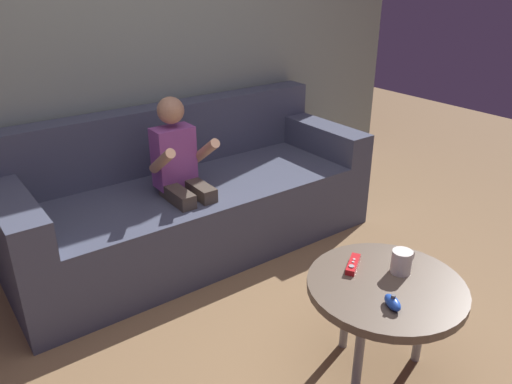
{
  "coord_description": "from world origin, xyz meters",
  "views": [
    {
      "loc": [
        -1.03,
        -0.92,
        1.54
      ],
      "look_at": [
        0.21,
        0.76,
        0.59
      ],
      "focal_mm": 35.05,
      "sensor_mm": 36.0,
      "label": 1
    }
  ],
  "objects_px": {
    "couch": "(191,200)",
    "coffee_mug": "(402,261)",
    "coffee_table": "(385,292)",
    "nunchuk_blue": "(393,302)",
    "game_remote_red_near_edge": "(353,264)",
    "person_seated_on_couch": "(182,174)"
  },
  "relations": [
    {
      "from": "couch",
      "to": "coffee_mug",
      "type": "bearing_deg",
      "value": -82.33
    },
    {
      "from": "coffee_table",
      "to": "nunchuk_blue",
      "type": "distance_m",
      "value": 0.16
    },
    {
      "from": "couch",
      "to": "coffee_mug",
      "type": "height_order",
      "value": "couch"
    },
    {
      "from": "coffee_table",
      "to": "game_remote_red_near_edge",
      "type": "bearing_deg",
      "value": 97.8
    },
    {
      "from": "couch",
      "to": "nunchuk_blue",
      "type": "bearing_deg",
      "value": -90.84
    },
    {
      "from": "nunchuk_blue",
      "to": "couch",
      "type": "bearing_deg",
      "value": 89.16
    },
    {
      "from": "coffee_table",
      "to": "coffee_mug",
      "type": "xyz_separation_m",
      "value": [
        0.11,
        0.02,
        0.09
      ]
    },
    {
      "from": "nunchuk_blue",
      "to": "coffee_mug",
      "type": "xyz_separation_m",
      "value": [
        0.21,
        0.13,
        0.03
      ]
    },
    {
      "from": "coffee_table",
      "to": "game_remote_red_near_edge",
      "type": "distance_m",
      "value": 0.16
    },
    {
      "from": "nunchuk_blue",
      "to": "coffee_table",
      "type": "bearing_deg",
      "value": 48.13
    },
    {
      "from": "game_remote_red_near_edge",
      "to": "coffee_mug",
      "type": "bearing_deg",
      "value": -47.23
    },
    {
      "from": "coffee_table",
      "to": "coffee_mug",
      "type": "height_order",
      "value": "coffee_mug"
    },
    {
      "from": "game_remote_red_near_edge",
      "to": "coffee_mug",
      "type": "xyz_separation_m",
      "value": [
        0.13,
        -0.14,
        0.04
      ]
    },
    {
      "from": "coffee_table",
      "to": "coffee_mug",
      "type": "distance_m",
      "value": 0.14
    },
    {
      "from": "coffee_table",
      "to": "game_remote_red_near_edge",
      "type": "relative_size",
      "value": 4.42
    },
    {
      "from": "game_remote_red_near_edge",
      "to": "coffee_mug",
      "type": "distance_m",
      "value": 0.19
    },
    {
      "from": "person_seated_on_couch",
      "to": "coffee_table",
      "type": "bearing_deg",
      "value": -80.12
    },
    {
      "from": "couch",
      "to": "game_remote_red_near_edge",
      "type": "relative_size",
      "value": 15.28
    },
    {
      "from": "couch",
      "to": "game_remote_red_near_edge",
      "type": "xyz_separation_m",
      "value": [
        0.06,
        -1.23,
        0.17
      ]
    },
    {
      "from": "coffee_table",
      "to": "nunchuk_blue",
      "type": "height_order",
      "value": "nunchuk_blue"
    },
    {
      "from": "game_remote_red_near_edge",
      "to": "coffee_table",
      "type": "bearing_deg",
      "value": -82.2
    },
    {
      "from": "coffee_mug",
      "to": "nunchuk_blue",
      "type": "bearing_deg",
      "value": -148.1
    }
  ]
}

